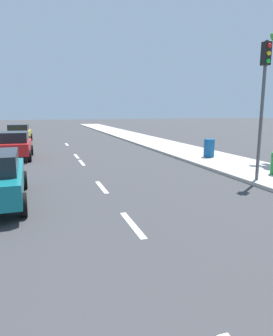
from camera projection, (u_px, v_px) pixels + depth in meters
ground_plane at (77, 157)px, 18.18m from camera, size 160.00×160.00×0.00m
sidewalk_strip at (173, 148)px, 22.18m from camera, size 3.60×80.00×0.14m
lane_stripe_2 at (132, 224)px, 7.40m from camera, size 0.16×1.80×0.01m
lane_stripe_3 at (102, 187)px, 11.02m from camera, size 0.16×1.80×0.01m
lane_stripe_4 at (82, 163)px, 16.18m from camera, size 0.16×1.80×0.01m
lane_stripe_5 at (76, 156)px, 18.44m from camera, size 0.16×1.80×0.01m
lane_stripe_6 at (67, 144)px, 24.88m from camera, size 0.16×1.80×0.01m
parked_car_red at (15, 145)px, 17.27m from camera, size 1.85×3.88×1.57m
parked_car_yellow at (19, 133)px, 26.48m from camera, size 2.09×4.34×1.57m
traffic_signal at (264, 87)px, 10.94m from camera, size 0.28×0.33×5.20m
trash_bin_far at (209, 148)px, 17.13m from camera, size 0.60×0.60×1.03m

